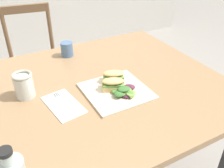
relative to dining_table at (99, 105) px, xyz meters
name	(u,v)px	position (x,y,z in m)	size (l,w,h in m)	color
dining_table	(99,105)	(0.00, 0.00, 0.00)	(1.18, 1.01, 0.74)	#997551
chair_wooden_far	(34,63)	(-0.12, 0.96, -0.17)	(0.46, 0.46, 0.87)	brown
plate_lunch	(116,91)	(0.05, -0.09, 0.12)	(0.28, 0.28, 0.01)	beige
sandwich_half_front	(113,84)	(0.04, -0.07, 0.16)	(0.11, 0.10, 0.06)	#DBB270
sandwich_half_back	(114,76)	(0.07, -0.01, 0.16)	(0.11, 0.10, 0.06)	#DBB270
salad_mixed_greens	(124,91)	(0.06, -0.13, 0.14)	(0.14, 0.13, 0.04)	#4C2338
napkin_folded	(63,105)	(-0.20, -0.07, 0.12)	(0.12, 0.21, 0.00)	white
fork_on_napkin	(62,102)	(-0.20, -0.05, 0.12)	(0.03, 0.19, 0.00)	silver
mason_jar_iced_tea	(24,86)	(-0.32, 0.07, 0.17)	(0.08, 0.08, 0.11)	gold
cup_extra_side	(67,49)	(-0.02, 0.37, 0.16)	(0.07, 0.07, 0.08)	#4C6B93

